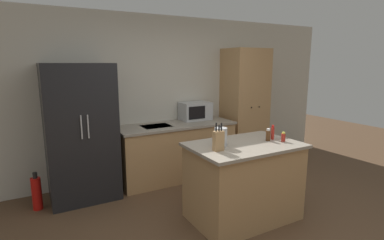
% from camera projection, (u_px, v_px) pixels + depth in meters
% --- Properties ---
extents(ground_plane, '(14.00, 14.00, 0.00)m').
position_uv_depth(ground_plane, '(243.00, 240.00, 3.18)').
color(ground_plane, brown).
extents(wall_back, '(7.20, 0.06, 2.60)m').
position_uv_depth(wall_back, '(156.00, 97.00, 4.94)').
color(wall_back, beige).
rests_on(wall_back, ground_plane).
extents(refrigerator, '(0.89, 0.76, 1.85)m').
position_uv_depth(refrigerator, '(81.00, 132.00, 4.06)').
color(refrigerator, black).
rests_on(refrigerator, ground_plane).
extents(back_counter, '(1.90, 0.72, 0.89)m').
position_uv_depth(back_counter, '(176.00, 151.00, 4.86)').
color(back_counter, tan).
rests_on(back_counter, ground_plane).
extents(pantry_cabinet, '(0.72, 0.60, 2.10)m').
position_uv_depth(pantry_cabinet, '(244.00, 107.00, 5.47)').
color(pantry_cabinet, tan).
rests_on(pantry_cabinet, ground_plane).
extents(kitchen_island, '(1.29, 0.85, 0.93)m').
position_uv_depth(kitchen_island, '(243.00, 181.00, 3.56)').
color(kitchen_island, tan).
rests_on(kitchen_island, ground_plane).
extents(microwave, '(0.51, 0.33, 0.30)m').
position_uv_depth(microwave, '(195.00, 111.00, 5.10)').
color(microwave, '#B2B5B7').
rests_on(microwave, back_counter).
extents(knife_block, '(0.11, 0.07, 0.31)m').
position_uv_depth(knife_block, '(218.00, 140.00, 3.18)').
color(knife_block, tan).
rests_on(knife_block, kitchen_island).
extents(spice_bottle_tall_dark, '(0.04, 0.04, 0.18)m').
position_uv_depth(spice_bottle_tall_dark, '(273.00, 133.00, 3.66)').
color(spice_bottle_tall_dark, '#B2281E').
rests_on(spice_bottle_tall_dark, kitchen_island).
extents(spice_bottle_short_red, '(0.05, 0.05, 0.15)m').
position_uv_depth(spice_bottle_short_red, '(268.00, 135.00, 3.61)').
color(spice_bottle_short_red, '#563319').
rests_on(spice_bottle_short_red, kitchen_island).
extents(spice_bottle_amber_oil, '(0.05, 0.05, 0.11)m').
position_uv_depth(spice_bottle_amber_oil, '(283.00, 137.00, 3.57)').
color(spice_bottle_amber_oil, '#B2281E').
rests_on(spice_bottle_amber_oil, kitchen_island).
extents(kettle, '(0.14, 0.14, 0.23)m').
position_uv_depth(kettle, '(221.00, 137.00, 3.36)').
color(kettle, '#B2B5B7').
rests_on(kettle, kitchen_island).
extents(fire_extinguisher, '(0.12, 0.12, 0.50)m').
position_uv_depth(fire_extinguisher, '(37.00, 193.00, 3.81)').
color(fire_extinguisher, red).
rests_on(fire_extinguisher, ground_plane).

